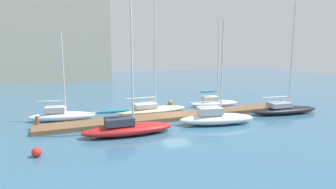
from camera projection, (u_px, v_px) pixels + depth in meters
ground_plane at (176, 118)px, 26.47m from camera, size 120.00×120.00×0.00m
dock_pier at (176, 116)px, 26.44m from camera, size 25.12×2.39×0.38m
dock_piling_near_end at (37, 123)px, 22.69m from camera, size 0.28×0.28×1.07m
dock_piling_far_end at (281, 105)px, 30.08m from camera, size 0.28×0.28×1.07m
sailboat_0 at (62, 115)px, 25.37m from camera, size 6.08×2.64×7.96m
sailboat_1 at (127, 127)px, 21.11m from camera, size 7.21×2.48×10.22m
sailboat_2 at (151, 108)px, 28.37m from camera, size 7.68×2.49×11.99m
sailboat_3 at (216, 117)px, 24.14m from camera, size 7.07×3.47×9.07m
sailboat_4 at (214, 102)px, 31.75m from camera, size 5.90×2.61×9.78m
sailboat_5 at (284, 109)px, 28.18m from camera, size 7.65×2.82×11.14m
mooring_buoy_red at (37, 152)px, 16.75m from camera, size 0.60×0.60×0.60m
mooring_buoy_orange at (170, 102)px, 32.75m from camera, size 0.61×0.61×0.61m
harbor_building_distant at (54, 33)px, 59.37m from camera, size 22.26×11.68×20.58m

